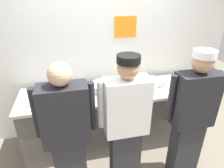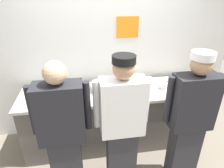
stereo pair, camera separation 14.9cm
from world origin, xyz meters
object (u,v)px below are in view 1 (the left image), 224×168
(chef_center, at_px, (126,124))
(ramekin_orange_sauce, at_px, (186,87))
(plate_stack_front, at_px, (75,89))
(mixing_bowl_steel, at_px, (105,87))
(ramekin_yellow_sauce, at_px, (142,85))
(ramekin_red_sauce, at_px, (136,82))
(deli_cup, at_px, (163,84))
(chefs_knife, at_px, (168,80))
(chef_far_right, at_px, (191,116))
(chef_near_left, at_px, (67,135))
(squeeze_bottle_secondary, at_px, (120,89))
(squeeze_bottle_primary, at_px, (126,81))
(sheet_tray, at_px, (47,97))
(ramekin_green_sauce, at_px, (150,82))

(chef_center, xyz_separation_m, ramekin_orange_sauce, (1.08, 0.56, 0.05))
(plate_stack_front, distance_m, ramekin_orange_sauce, 1.62)
(mixing_bowl_steel, bearing_deg, plate_stack_front, 172.27)
(ramekin_orange_sauce, relative_size, ramekin_yellow_sauce, 1.04)
(plate_stack_front, height_order, ramekin_red_sauce, plate_stack_front)
(mixing_bowl_steel, distance_m, deli_cup, 0.86)
(chef_center, distance_m, chefs_knife, 1.29)
(chef_far_right, xyz_separation_m, deli_cup, (-0.01, 0.73, 0.06))
(chef_near_left, height_order, chef_center, chef_center)
(squeeze_bottle_secondary, bearing_deg, mixing_bowl_steel, 127.19)
(chef_near_left, height_order, plate_stack_front, chef_near_left)
(chef_far_right, height_order, ramekin_yellow_sauce, chef_far_right)
(deli_cup, bearing_deg, mixing_bowl_steel, 172.52)
(squeeze_bottle_primary, bearing_deg, chef_center, -106.58)
(plate_stack_front, height_order, ramekin_yellow_sauce, plate_stack_front)
(deli_cup, bearing_deg, ramekin_orange_sauce, -22.47)
(squeeze_bottle_secondary, relative_size, ramekin_yellow_sauce, 2.51)
(chef_center, xyz_separation_m, squeeze_bottle_secondary, (0.09, 0.58, 0.12))
(squeeze_bottle_secondary, relative_size, ramekin_red_sauce, 2.05)
(plate_stack_front, xyz_separation_m, ramekin_yellow_sauce, (0.99, -0.10, 0.00))
(chef_center, distance_m, ramekin_red_sauce, 1.01)
(chef_near_left, height_order, ramekin_orange_sauce, chef_near_left)
(mixing_bowl_steel, bearing_deg, ramekin_yellow_sauce, -3.82)
(chef_center, relative_size, plate_stack_front, 8.88)
(squeeze_bottle_primary, distance_m, ramekin_yellow_sauce, 0.25)
(chef_center, height_order, squeeze_bottle_primary, chef_center)
(squeeze_bottle_secondary, bearing_deg, chef_far_right, -41.66)
(ramekin_red_sauce, bearing_deg, chefs_knife, -3.88)
(sheet_tray, bearing_deg, ramekin_red_sauce, 7.37)
(chefs_knife, bearing_deg, ramekin_yellow_sauce, -166.70)
(mixing_bowl_steel, bearing_deg, ramekin_orange_sauce, -11.67)
(plate_stack_front, xyz_separation_m, chefs_knife, (1.46, 0.02, -0.02))
(chefs_knife, bearing_deg, chef_center, -137.23)
(squeeze_bottle_primary, relative_size, ramekin_yellow_sauce, 2.16)
(deli_cup, bearing_deg, chef_center, -138.09)
(mixing_bowl_steel, distance_m, ramekin_yellow_sauce, 0.56)
(mixing_bowl_steel, xyz_separation_m, squeeze_bottle_secondary, (0.17, -0.22, 0.05))
(plate_stack_front, height_order, squeeze_bottle_primary, squeeze_bottle_primary)
(sheet_tray, bearing_deg, deli_cup, -1.83)
(squeeze_bottle_secondary, relative_size, deli_cup, 2.10)
(chef_far_right, height_order, squeeze_bottle_primary, chef_far_right)
(chef_far_right, xyz_separation_m, ramekin_red_sauce, (-0.35, 0.95, 0.03))
(chef_center, distance_m, squeeze_bottle_primary, 0.89)
(chef_far_right, xyz_separation_m, squeeze_bottle_secondary, (-0.70, 0.62, 0.11))
(mixing_bowl_steel, distance_m, ramekin_green_sauce, 0.72)
(chef_near_left, xyz_separation_m, squeeze_bottle_primary, (0.89, 0.87, 0.12))
(ramekin_yellow_sauce, bearing_deg, sheet_tray, -179.07)
(mixing_bowl_steel, xyz_separation_m, ramekin_yellow_sauce, (0.56, -0.04, -0.03))
(chef_near_left, relative_size, chef_far_right, 0.99)
(chef_far_right, distance_m, plate_stack_front, 1.57)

